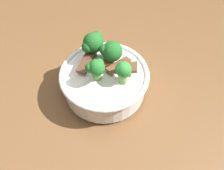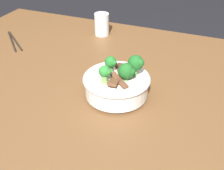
# 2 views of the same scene
# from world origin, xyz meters

# --- Properties ---
(dining_table) EXTENTS (1.35, 0.95, 0.82)m
(dining_table) POSITION_xyz_m (0.00, 0.00, 0.71)
(dining_table) COLOR brown
(dining_table) RESTS_ON ground
(rice_bowl) EXTENTS (0.21, 0.21, 0.13)m
(rice_bowl) POSITION_xyz_m (0.14, -0.10, 0.87)
(rice_bowl) COLOR white
(rice_bowl) RESTS_ON dining_table
(drinking_glass) EXTENTS (0.07, 0.07, 0.10)m
(drinking_glass) POSITION_xyz_m (-0.09, 0.32, 0.86)
(drinking_glass) COLOR white
(drinking_glass) RESTS_ON dining_table
(chopsticks_pair) EXTENTS (0.18, 0.16, 0.01)m
(chopsticks_pair) POSITION_xyz_m (-0.42, 0.11, 0.82)
(chopsticks_pair) COLOR #28231E
(chopsticks_pair) RESTS_ON dining_table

